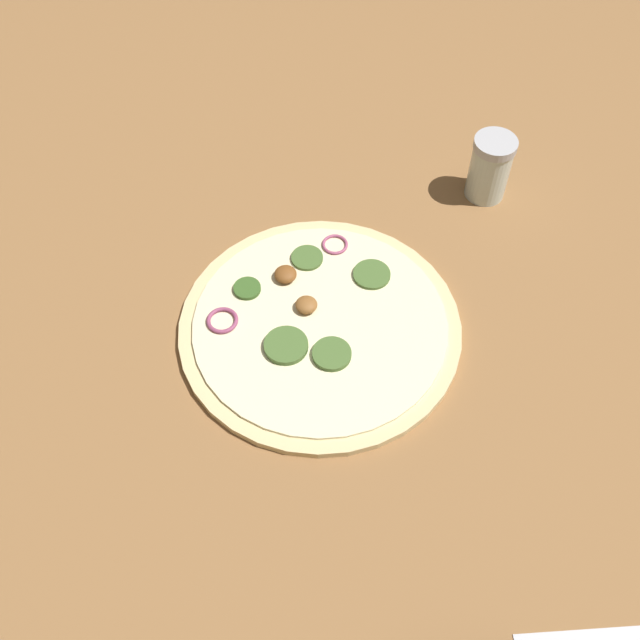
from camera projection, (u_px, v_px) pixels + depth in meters
ground_plane at (320, 330)px, 0.91m from camera, size 3.00×3.00×0.00m
pizza at (319, 325)px, 0.91m from camera, size 0.34×0.34×0.03m
spice_jar at (490, 168)px, 1.01m from camera, size 0.06×0.06×0.09m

